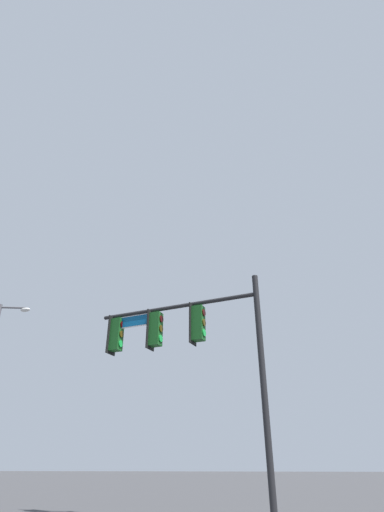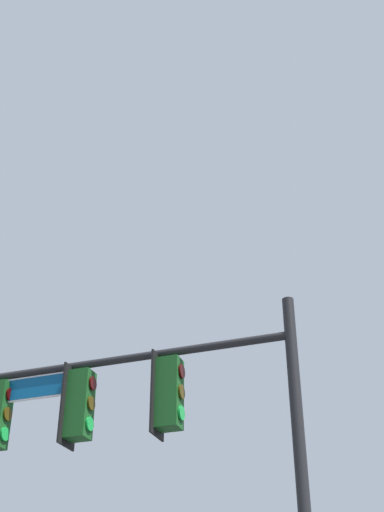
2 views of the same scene
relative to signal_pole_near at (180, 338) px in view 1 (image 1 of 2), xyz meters
name	(u,v)px [view 1 (image 1 of 2)]	position (x,y,z in m)	size (l,w,h in m)	color
signal_pole_near	(180,338)	(0.00, 0.00, 0.00)	(5.55, 0.86, 6.49)	black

